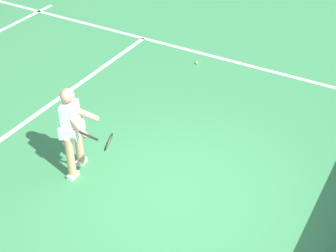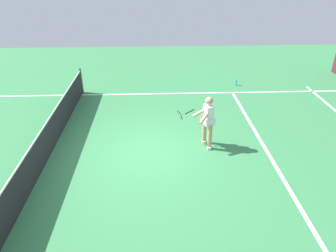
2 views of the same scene
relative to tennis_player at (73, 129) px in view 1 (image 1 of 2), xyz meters
name	(u,v)px [view 1 (image 1 of 2)]	position (x,y,z in m)	size (l,w,h in m)	color
ground_plane	(182,195)	(-0.34, 1.75, -0.85)	(24.26, 24.26, 0.00)	#38844C
service_line_marking	(15,129)	(-0.34, -1.73, -0.84)	(8.75, 0.10, 0.01)	white
sideline_left_marking	(279,73)	(-4.71, 1.75, -0.84)	(0.10, 16.66, 0.01)	white
tennis_player	(73,129)	(0.00, 0.00, 0.00)	(0.65, 1.08, 1.55)	tan
tennis_ball_near	(197,63)	(-4.21, 0.00, -0.81)	(0.07, 0.07, 0.07)	#D1E533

